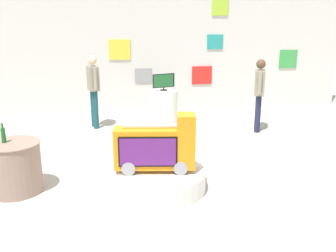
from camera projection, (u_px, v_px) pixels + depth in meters
name	position (u px, v px, depth m)	size (l,w,h in m)	color
ground_plane	(147.00, 177.00, 6.05)	(30.00, 30.00, 0.00)	#B2ADA3
back_wall_display	(128.00, 49.00, 9.91)	(11.71, 0.13, 3.26)	silver
main_display_pedestal	(155.00, 179.00, 5.61)	(1.48, 1.48, 0.28)	silver
novelty_firetruck_tv	(156.00, 148.00, 5.47)	(1.18, 0.51, 0.84)	gray
display_pedestal_center_rear	(164.00, 106.00, 9.21)	(0.68, 0.68, 0.75)	silver
tv_on_center_rear	(164.00, 81.00, 9.04)	(0.54, 0.21, 0.40)	black
side_table_round	(14.00, 167.00, 5.45)	(0.77, 0.77, 0.73)	gray
bottle_on_side_table	(3.00, 135.00, 5.34)	(0.06, 0.06, 0.28)	#195926
shopper_browsing_near_truck	(93.00, 86.00, 8.53)	(0.29, 0.54, 1.62)	#194751
shopper_browsing_rear	(259.00, 90.00, 8.26)	(0.32, 0.53, 1.57)	#1E233F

